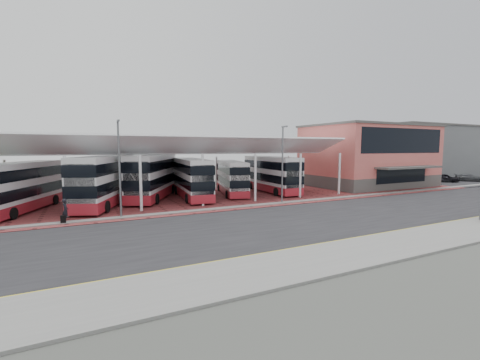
% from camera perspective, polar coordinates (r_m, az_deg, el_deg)
% --- Properties ---
extents(ground, '(140.00, 140.00, 0.00)m').
position_cam_1_polar(ground, '(28.01, 11.27, -6.42)').
color(ground, '#3F413C').
extents(road, '(120.00, 14.00, 0.02)m').
position_cam_1_polar(road, '(27.24, 12.57, -6.77)').
color(road, black).
rests_on(road, ground).
extents(forecourt, '(72.00, 16.00, 0.06)m').
position_cam_1_polar(forecourt, '(39.83, 2.07, -2.64)').
color(forecourt, brown).
rests_on(forecourt, ground).
extents(sidewalk, '(120.00, 4.00, 0.14)m').
position_cam_1_polar(sidewalk, '(21.82, 26.13, -10.22)').
color(sidewalk, slate).
rests_on(sidewalk, ground).
extents(north_kerb, '(120.00, 0.80, 0.14)m').
position_cam_1_polar(north_kerb, '(33.02, 4.67, -4.34)').
color(north_kerb, slate).
rests_on(north_kerb, ground).
extents(carpark_surface, '(22.00, 10.00, 0.08)m').
position_cam_1_polar(carpark_surface, '(68.80, 35.93, -0.18)').
color(carpark_surface, black).
rests_on(carpark_surface, ground).
extents(yellow_line_near, '(120.00, 0.12, 0.01)m').
position_cam_1_polar(yellow_line_near, '(23.04, 22.12, -9.33)').
color(yellow_line_near, gold).
rests_on(yellow_line_near, road).
extents(yellow_line_far, '(120.00, 0.12, 0.01)m').
position_cam_1_polar(yellow_line_far, '(23.23, 21.56, -9.19)').
color(yellow_line_far, gold).
rests_on(yellow_line_far, road).
extents(canopy, '(37.00, 11.63, 7.07)m').
position_cam_1_polar(canopy, '(37.15, -9.56, 5.60)').
color(canopy, white).
rests_on(canopy, ground).
extents(terminal, '(18.40, 14.40, 9.25)m').
position_cam_1_polar(terminal, '(53.39, 21.85, 4.08)').
color(terminal, '#514E4B').
rests_on(terminal, ground).
extents(warehouse, '(30.50, 20.50, 10.25)m').
position_cam_1_polar(warehouse, '(79.27, 28.50, 4.57)').
color(warehouse, '#5D5F61').
rests_on(warehouse, ground).
extents(lamp_west, '(0.16, 0.90, 8.07)m').
position_cam_1_polar(lamp_west, '(28.06, -20.65, 2.34)').
color(lamp_west, slate).
rests_on(lamp_west, ground).
extents(lamp_east, '(0.16, 0.90, 8.07)m').
position_cam_1_polar(lamp_east, '(33.68, 7.58, 3.17)').
color(lamp_east, slate).
rests_on(lamp_east, ground).
extents(bus_0, '(6.37, 11.04, 4.49)m').
position_cam_1_polar(bus_0, '(35.20, -34.39, -1.06)').
color(bus_0, silver).
rests_on(bus_0, forecourt).
extents(bus_1, '(7.16, 12.20, 4.97)m').
position_cam_1_polar(bus_1, '(34.89, -22.87, -0.16)').
color(bus_1, silver).
rests_on(bus_1, forecourt).
extents(bus_2, '(7.92, 12.03, 4.98)m').
position_cam_1_polar(bus_2, '(37.94, -15.19, 0.54)').
color(bus_2, silver).
rests_on(bus_2, forecourt).
extents(bus_3, '(3.68, 11.17, 4.52)m').
position_cam_1_polar(bus_3, '(37.34, -8.57, 0.25)').
color(bus_3, silver).
rests_on(bus_3, forecourt).
extents(bus_4, '(4.68, 10.25, 4.12)m').
position_cam_1_polar(bus_4, '(39.97, -1.50, 0.38)').
color(bus_4, silver).
rests_on(bus_4, forecourt).
extents(bus_5, '(3.20, 11.30, 4.61)m').
position_cam_1_polar(bus_5, '(42.29, 5.57, 0.99)').
color(bus_5, silver).
rests_on(bus_5, forecourt).
extents(pedestrian, '(0.56, 0.75, 1.87)m').
position_cam_1_polar(pedestrian, '(28.42, -28.62, -4.80)').
color(pedestrian, black).
rests_on(pedestrian, forecourt).
extents(suitcase, '(0.37, 0.27, 0.64)m').
position_cam_1_polar(suitcase, '(28.18, -28.92, -6.17)').
color(suitcase, black).
rests_on(suitcase, forecourt).
extents(carpark_car_a, '(4.07, 4.27, 1.44)m').
position_cam_1_polar(carpark_car_a, '(64.15, 32.59, 0.34)').
color(carpark_car_a, black).
rests_on(carpark_car_a, carpark_surface).
extents(carpark_car_b, '(3.99, 4.42, 1.24)m').
position_cam_1_polar(carpark_car_b, '(68.03, 35.62, 0.34)').
color(carpark_car_b, '#45464B').
rests_on(carpark_car_b, carpark_surface).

